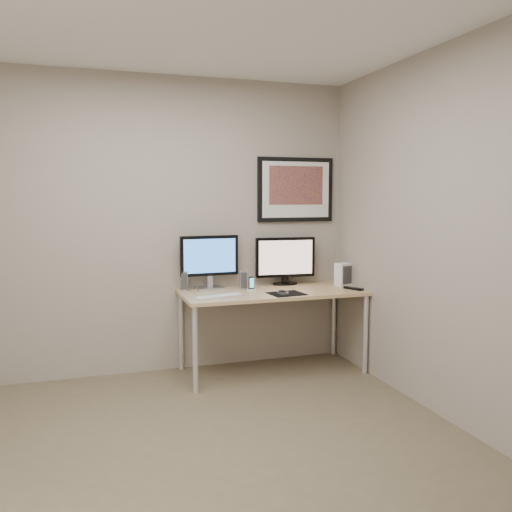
# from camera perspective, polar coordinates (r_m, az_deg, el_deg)

# --- Properties ---
(floor) EXTENTS (3.60, 3.60, 0.00)m
(floor) POSITION_cam_1_polar(r_m,az_deg,el_deg) (3.50, -6.72, -20.18)
(floor) COLOR brown
(floor) RESTS_ON ground
(room) EXTENTS (3.60, 3.60, 3.60)m
(room) POSITION_cam_1_polar(r_m,az_deg,el_deg) (3.58, -8.51, 7.59)
(room) COLOR white
(room) RESTS_ON ground
(desk) EXTENTS (1.60, 0.70, 0.73)m
(desk) POSITION_cam_1_polar(r_m,az_deg,el_deg) (4.79, 1.72, -4.45)
(desk) COLOR tan
(desk) RESTS_ON floor
(framed_art) EXTENTS (0.75, 0.04, 0.60)m
(framed_art) POSITION_cam_1_polar(r_m,az_deg,el_deg) (5.14, 4.18, 6.99)
(framed_art) COLOR black
(framed_art) RESTS_ON room
(monitor_large) EXTENTS (0.53, 0.18, 0.48)m
(monitor_large) POSITION_cam_1_polar(r_m,az_deg,el_deg) (4.84, -4.92, -0.38)
(monitor_large) COLOR #B2B2B7
(monitor_large) RESTS_ON desk
(monitor_tv) EXTENTS (0.57, 0.15, 0.45)m
(monitor_tv) POSITION_cam_1_polar(r_m,az_deg,el_deg) (5.08, 3.10, -0.37)
(monitor_tv) COLOR black
(monitor_tv) RESTS_ON desk
(speaker_left) EXTENTS (0.09, 0.09, 0.17)m
(speaker_left) POSITION_cam_1_polar(r_m,az_deg,el_deg) (4.82, -7.51, -2.60)
(speaker_left) COLOR #B2B2B7
(speaker_left) RESTS_ON desk
(speaker_right) EXTENTS (0.07, 0.07, 0.17)m
(speaker_right) POSITION_cam_1_polar(r_m,az_deg,el_deg) (4.84, -1.36, -2.52)
(speaker_right) COLOR #B2B2B7
(speaker_right) RESTS_ON desk
(phone_dock) EXTENTS (0.08, 0.08, 0.13)m
(phone_dock) POSITION_cam_1_polar(r_m,az_deg,el_deg) (4.77, -0.49, -2.93)
(phone_dock) COLOR black
(phone_dock) RESTS_ON desk
(keyboard) EXTENTS (0.44, 0.21, 0.01)m
(keyboard) POSITION_cam_1_polar(r_m,az_deg,el_deg) (4.49, -3.92, -4.26)
(keyboard) COLOR silver
(keyboard) RESTS_ON desk
(mousepad) EXTENTS (0.31, 0.28, 0.00)m
(mousepad) POSITION_cam_1_polar(r_m,az_deg,el_deg) (4.63, 3.23, -3.98)
(mousepad) COLOR black
(mousepad) RESTS_ON desk
(mouse) EXTENTS (0.08, 0.11, 0.04)m
(mouse) POSITION_cam_1_polar(r_m,az_deg,el_deg) (4.61, 2.81, -3.79)
(mouse) COLOR black
(mouse) RESTS_ON mousepad
(remote) EXTENTS (0.12, 0.19, 0.02)m
(remote) POSITION_cam_1_polar(r_m,az_deg,el_deg) (4.92, 10.22, -3.35)
(remote) COLOR black
(remote) RESTS_ON desk
(fan_unit) EXTENTS (0.16, 0.14, 0.21)m
(fan_unit) POSITION_cam_1_polar(r_m,az_deg,el_deg) (5.10, 9.16, -1.92)
(fan_unit) COLOR silver
(fan_unit) RESTS_ON desk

